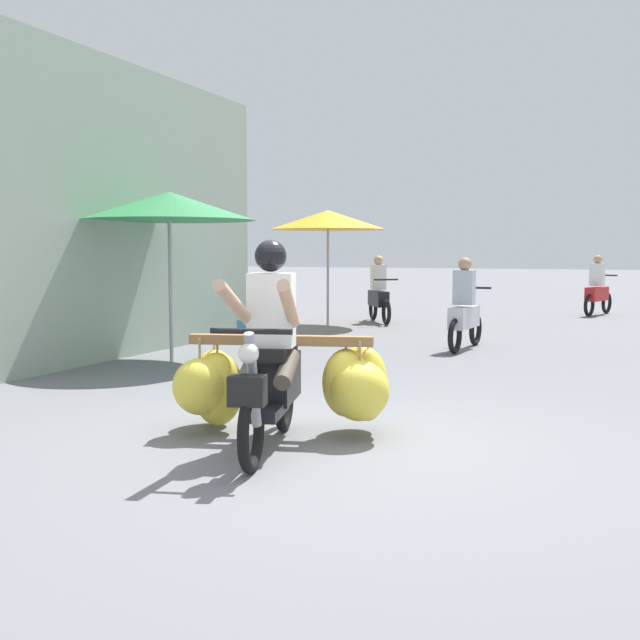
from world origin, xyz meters
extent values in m
plane|color=slate|center=(0.00, 0.00, 0.00)|extent=(120.00, 120.00, 0.00)
torus|color=black|center=(-0.28, -0.77, 0.28)|extent=(0.22, 0.56, 0.56)
torus|color=black|center=(-0.58, 0.40, 0.28)|extent=(0.22, 0.56, 0.56)
cube|color=black|center=(-0.41, -0.28, 0.32)|extent=(0.37, 0.60, 0.08)
cube|color=black|center=(-0.51, 0.11, 0.50)|extent=(0.43, 0.69, 0.36)
cube|color=black|center=(-0.49, 0.03, 0.72)|extent=(0.40, 0.65, 0.10)
cylinder|color=gray|center=(-0.30, -0.71, 0.62)|extent=(0.14, 0.29, 0.69)
cylinder|color=black|center=(-0.29, -0.75, 0.96)|extent=(0.55, 0.18, 0.04)
sphere|color=silver|center=(-0.27, -0.82, 0.82)|extent=(0.14, 0.14, 0.14)
cube|color=black|center=(-0.26, -0.86, 0.58)|extent=(0.27, 0.21, 0.20)
cube|color=black|center=(-0.28, -0.77, 0.58)|extent=(0.17, 0.30, 0.04)
cube|color=olive|center=(-0.54, 0.25, 0.78)|extent=(1.48, 0.47, 0.08)
cube|color=olive|center=(-0.59, 0.43, 0.75)|extent=(1.33, 0.41, 0.06)
ellipsoid|color=yellow|center=(0.11, 0.34, 0.40)|extent=(0.61, 0.60, 0.48)
cylinder|color=#998459|center=(0.11, 0.34, 0.70)|extent=(0.02, 0.02, 0.18)
ellipsoid|color=yellow|center=(-0.03, 0.40, 0.44)|extent=(0.48, 0.46, 0.55)
cylinder|color=#998459|center=(-0.03, 0.40, 0.74)|extent=(0.02, 0.02, 0.10)
ellipsoid|color=yellow|center=(-1.06, 0.14, 0.37)|extent=(0.54, 0.52, 0.61)
cylinder|color=#998459|center=(-1.06, 0.14, 0.71)|extent=(0.02, 0.02, 0.15)
ellipsoid|color=yellow|center=(0.11, 0.52, 0.42)|extent=(0.37, 0.35, 0.59)
cylinder|color=#998459|center=(0.11, 0.52, 0.74)|extent=(0.02, 0.02, 0.11)
ellipsoid|color=yellow|center=(-1.22, 0.36, 0.34)|extent=(0.52, 0.50, 0.63)
cylinder|color=#998459|center=(-1.22, 0.36, 0.71)|extent=(0.02, 0.02, 0.16)
ellipsoid|color=yellow|center=(0.00, 0.68, 0.42)|extent=(0.51, 0.48, 0.59)
cylinder|color=#998459|center=(0.00, 0.68, 0.74)|extent=(0.02, 0.02, 0.11)
ellipsoid|color=yellow|center=(-1.15, 0.01, 0.40)|extent=(0.52, 0.48, 0.46)
cylinder|color=#998459|center=(-1.15, 0.01, 0.70)|extent=(0.02, 0.02, 0.19)
cube|color=silver|center=(-0.46, -0.09, 1.05)|extent=(0.38, 0.30, 0.56)
sphere|color=black|center=(-0.45, -0.11, 1.46)|extent=(0.24, 0.24, 0.24)
cylinder|color=tan|center=(-0.18, -0.37, 1.11)|extent=(0.32, 0.71, 0.39)
cylinder|color=tan|center=(-0.56, -0.47, 1.11)|extent=(0.22, 0.72, 0.39)
cylinder|color=#4C4238|center=(-0.29, -0.17, 0.62)|extent=(0.24, 0.46, 0.27)
cylinder|color=#4C4238|center=(-0.56, -0.24, 0.62)|extent=(0.24, 0.46, 0.27)
torus|color=black|center=(-2.53, 9.42, 0.26)|extent=(0.35, 0.48, 0.52)
torus|color=black|center=(-3.12, 10.35, 0.26)|extent=(0.35, 0.48, 0.52)
cube|color=black|center=(-2.88, 9.97, 0.50)|extent=(0.69, 0.89, 0.32)
cylinder|color=black|center=(-2.56, 9.47, 0.92)|extent=(0.44, 0.30, 0.04)
cube|color=silver|center=(-2.89, 9.99, 0.95)|extent=(0.36, 0.33, 0.52)
sphere|color=tan|center=(-2.88, 9.97, 1.30)|extent=(0.20, 0.20, 0.20)
torus|color=black|center=(1.49, 14.14, 0.26)|extent=(0.24, 0.52, 0.52)
torus|color=black|center=(1.15, 13.09, 0.26)|extent=(0.24, 0.52, 0.52)
cube|color=red|center=(1.29, 13.52, 0.50)|extent=(0.51, 0.93, 0.32)
cylinder|color=black|center=(1.47, 14.09, 0.92)|extent=(0.49, 0.19, 0.04)
cube|color=silver|center=(1.28, 13.50, 0.95)|extent=(0.35, 0.28, 0.52)
sphere|color=tan|center=(1.29, 13.52, 1.30)|extent=(0.20, 0.20, 0.20)
torus|color=black|center=(-0.22, 6.78, 0.26)|extent=(0.12, 0.52, 0.52)
torus|color=black|center=(-0.31, 5.69, 0.26)|extent=(0.12, 0.52, 0.52)
cube|color=silver|center=(-0.28, 6.14, 0.50)|extent=(0.31, 0.92, 0.32)
cylinder|color=black|center=(-0.23, 6.73, 0.92)|extent=(0.50, 0.08, 0.04)
cube|color=#B2B7C6|center=(-0.28, 6.12, 0.95)|extent=(0.31, 0.22, 0.52)
sphere|color=tan|center=(-0.28, 6.14, 1.30)|extent=(0.20, 0.20, 0.20)
cube|color=gray|center=(-6.33, 3.17, 2.05)|extent=(3.66, 8.04, 4.10)
cylinder|color=#99999E|center=(-3.70, 3.45, 1.00)|extent=(0.05, 0.05, 2.01)
cone|color=#2D8447|center=(-3.70, 3.45, 2.10)|extent=(2.31, 2.31, 0.38)
cylinder|color=#99999E|center=(-3.63, 8.97, 1.01)|extent=(0.05, 0.05, 2.02)
cone|color=gold|center=(-3.63, 8.97, 2.12)|extent=(2.32, 2.32, 0.38)
cube|color=teal|center=(-3.68, 5.97, 0.18)|extent=(0.56, 0.40, 0.36)
camera|label=1|loc=(2.08, -5.26, 1.50)|focal=42.78mm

